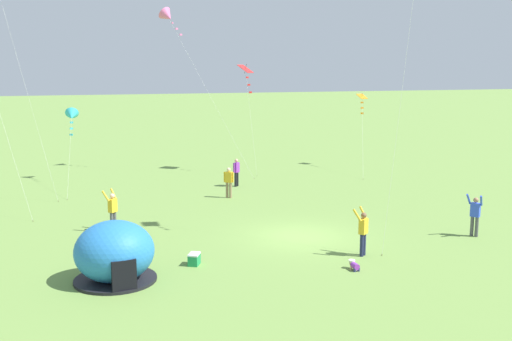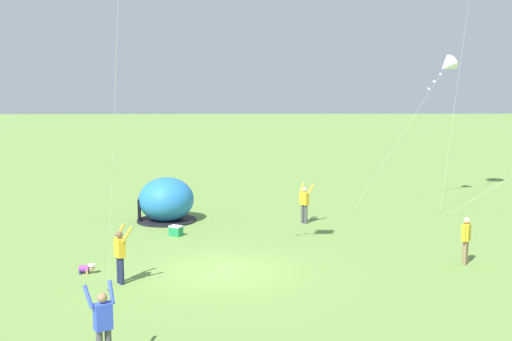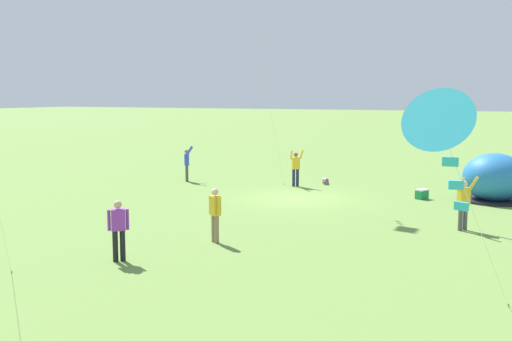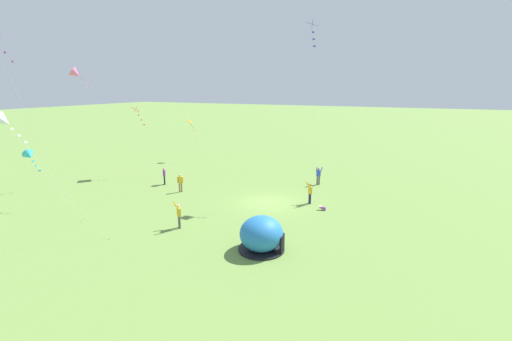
% 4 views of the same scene
% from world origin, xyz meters
% --- Properties ---
extents(ground_plane, '(300.00, 300.00, 0.00)m').
position_xyz_m(ground_plane, '(0.00, 0.00, 0.00)').
color(ground_plane, olive).
extents(popup_tent, '(2.81, 2.81, 2.10)m').
position_xyz_m(popup_tent, '(-8.12, -2.96, 1.00)').
color(popup_tent, '#2672BF').
rests_on(popup_tent, ground).
extents(cooler_box, '(0.58, 0.64, 0.44)m').
position_xyz_m(cooler_box, '(-5.18, -2.20, 0.22)').
color(cooler_box, '#1E8C4C').
rests_on(cooler_box, ground).
extents(toddler_crawling, '(0.27, 0.55, 0.32)m').
position_xyz_m(toddler_crawling, '(0.13, -4.65, 0.18)').
color(toddler_crawling, purple).
rests_on(toddler_crawling, ground).
extents(person_flying_kite, '(0.70, 0.70, 1.89)m').
position_xyz_m(person_flying_kite, '(-7.49, 3.56, 1.00)').
color(person_flying_kite, '#4C4C51').
rests_on(person_flying_kite, ground).
extents(person_arms_raised, '(0.72, 0.67, 1.89)m').
position_xyz_m(person_arms_raised, '(1.24, -3.28, 1.00)').
color(person_arms_raised, '#1E2347').
rests_on(person_arms_raised, ground).
extents(person_center_field, '(0.50, 0.41, 1.72)m').
position_xyz_m(person_center_field, '(-0.59, 8.57, 0.96)').
color(person_center_field, '#8C7251').
rests_on(person_center_field, ground).
extents(person_watching_sky, '(0.47, 0.43, 1.72)m').
position_xyz_m(person_watching_sky, '(0.81, 11.59, 0.96)').
color(person_watching_sky, black).
rests_on(person_watching_sky, ground).
extents(person_strolling, '(0.67, 0.72, 1.89)m').
position_xyz_m(person_strolling, '(7.14, -2.48, 1.00)').
color(person_strolling, '#4C4C51').
rests_on(person_strolling, ground).
extents(kite_cyan, '(1.21, 6.89, 4.71)m').
position_xyz_m(kite_cyan, '(-8.49, 17.28, 4.18)').
color(kite_cyan, silver).
rests_on(kite_cyan, ground).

